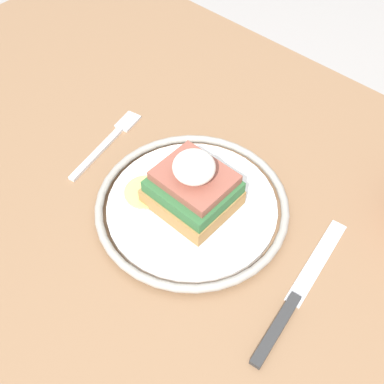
# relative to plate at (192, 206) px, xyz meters

# --- Properties ---
(dining_table) EXTENTS (1.14, 0.77, 0.75)m
(dining_table) POSITION_rel_plate_xyz_m (-0.01, -0.03, -0.12)
(dining_table) COLOR #846042
(dining_table) RESTS_ON ground_plane
(plate) EXTENTS (0.24, 0.24, 0.02)m
(plate) POSITION_rel_plate_xyz_m (0.00, 0.00, 0.00)
(plate) COLOR white
(plate) RESTS_ON dining_table
(sandwich) EXTENTS (0.13, 0.10, 0.08)m
(sandwich) POSITION_rel_plate_xyz_m (-0.00, 0.00, 0.04)
(sandwich) COLOR #9E703D
(sandwich) RESTS_ON plate
(fork) EXTENTS (0.05, 0.15, 0.00)m
(fork) POSITION_rel_plate_xyz_m (-0.16, 0.01, -0.01)
(fork) COLOR silver
(fork) RESTS_ON dining_table
(knife) EXTENTS (0.04, 0.21, 0.01)m
(knife) POSITION_rel_plate_xyz_m (0.16, -0.02, -0.01)
(knife) COLOR #2D2D2D
(knife) RESTS_ON dining_table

